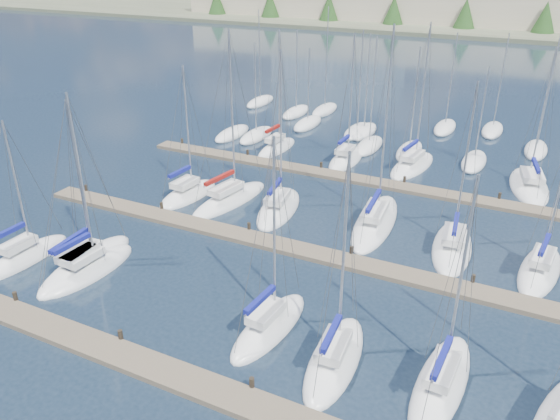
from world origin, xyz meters
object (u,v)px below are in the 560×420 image
at_px(sailboat_j, 279,208).
at_px(sailboat_e, 335,359).
at_px(sailboat_q, 529,186).
at_px(sailboat_m, 540,270).
at_px(sailboat_c, 89,269).
at_px(sailboat_k, 375,222).
at_px(sailboat_p, 412,165).
at_px(sailboat_f, 441,383).
at_px(sailboat_i, 230,199).
at_px(sailboat_b, 86,264).
at_px(sailboat_a, 25,257).
at_px(sailboat_h, 188,194).
at_px(sailboat_n, 277,148).
at_px(sailboat_o, 346,160).
at_px(sailboat_l, 452,247).
at_px(sailboat_d, 269,326).

bearing_deg(sailboat_j, sailboat_e, -64.26).
height_order(sailboat_q, sailboat_m, sailboat_q).
relative_size(sailboat_c, sailboat_j, 0.94).
xyz_separation_m(sailboat_e, sailboat_k, (-2.82, 15.87, -0.00)).
bearing_deg(sailboat_p, sailboat_f, -65.50).
relative_size(sailboat_i, sailboat_b, 1.22).
bearing_deg(sailboat_a, sailboat_h, 74.53).
bearing_deg(sailboat_q, sailboat_b, -143.54).
bearing_deg(sailboat_n, sailboat_k, -36.99).
height_order(sailboat_i, sailboat_m, sailboat_i).
xyz_separation_m(sailboat_a, sailboat_m, (31.47, 13.76, -0.01)).
bearing_deg(sailboat_o, sailboat_i, -112.01).
bearing_deg(sailboat_n, sailboat_l, -30.44).
distance_m(sailboat_c, sailboat_l, 24.81).
bearing_deg(sailboat_j, sailboat_p, 53.13).
height_order(sailboat_e, sailboat_n, sailboat_n).
bearing_deg(sailboat_k, sailboat_o, 114.86).
height_order(sailboat_e, sailboat_d, sailboat_e).
relative_size(sailboat_h, sailboat_p, 0.83).
height_order(sailboat_i, sailboat_j, sailboat_i).
bearing_deg(sailboat_n, sailboat_m, -25.29).
height_order(sailboat_q, sailboat_j, sailboat_j).
relative_size(sailboat_e, sailboat_q, 0.94).
bearing_deg(sailboat_h, sailboat_d, -37.87).
distance_m(sailboat_e, sailboat_b, 18.21).
bearing_deg(sailboat_c, sailboat_i, 81.82).
relative_size(sailboat_a, sailboat_b, 0.87).
relative_size(sailboat_i, sailboat_p, 1.03).
xyz_separation_m(sailboat_n, sailboat_o, (7.68, -0.05, -0.01)).
relative_size(sailboat_e, sailboat_j, 0.90).
distance_m(sailboat_a, sailboat_e, 22.56).
bearing_deg(sailboat_h, sailboat_b, -83.62).
relative_size(sailboat_c, sailboat_m, 1.15).
height_order(sailboat_a, sailboat_n, sailboat_n).
relative_size(sailboat_f, sailboat_j, 0.87).
height_order(sailboat_q, sailboat_n, sailboat_n).
height_order(sailboat_i, sailboat_d, sailboat_i).
bearing_deg(sailboat_o, sailboat_j, -94.24).
bearing_deg(sailboat_a, sailboat_q, 44.00).
bearing_deg(sailboat_e, sailboat_j, 120.88).
bearing_deg(sailboat_f, sailboat_j, 141.23).
xyz_separation_m(sailboat_h, sailboat_l, (21.92, 0.68, -0.00)).
bearing_deg(sailboat_f, sailboat_b, -178.63).
xyz_separation_m(sailboat_m, sailboat_l, (-5.70, 0.53, -0.00)).
bearing_deg(sailboat_q, sailboat_i, -157.93).
bearing_deg(sailboat_c, sailboat_f, 2.30).
relative_size(sailboat_a, sailboat_d, 0.88).
distance_m(sailboat_m, sailboat_p, 19.35).
relative_size(sailboat_o, sailboat_k, 0.84).
distance_m(sailboat_o, sailboat_j, 12.97).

